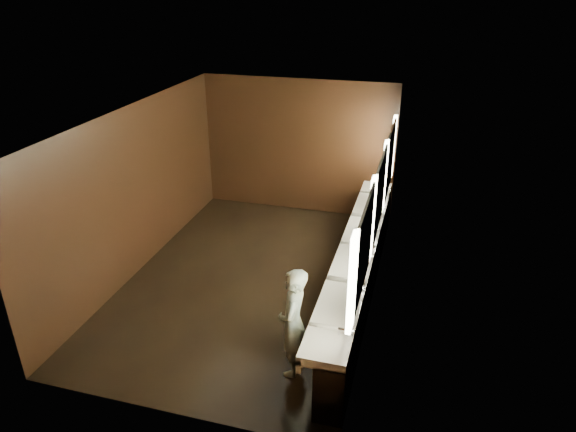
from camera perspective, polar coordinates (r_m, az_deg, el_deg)
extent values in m
plane|color=black|center=(8.71, -3.94, -7.03)|extent=(6.00, 6.00, 0.00)
cube|color=#2D2D2B|center=(7.59, -4.57, 11.12)|extent=(4.00, 6.00, 0.02)
cube|color=black|center=(10.74, 1.11, 7.70)|extent=(4.00, 0.02, 2.80)
cube|color=black|center=(5.69, -14.44, -10.54)|extent=(4.00, 0.02, 2.80)
cube|color=black|center=(8.88, -16.51, 2.76)|extent=(0.02, 6.00, 2.80)
cube|color=black|center=(7.66, 10.03, -0.22)|extent=(0.02, 6.00, 2.80)
cube|color=black|center=(8.15, 8.24, -6.40)|extent=(0.36, 5.40, 0.81)
cube|color=silver|center=(7.93, 7.76, -3.58)|extent=(0.55, 5.40, 0.12)
cube|color=silver|center=(8.00, 5.99, -3.86)|extent=(0.06, 5.40, 0.18)
cylinder|color=silver|center=(6.01, 6.47, -12.49)|extent=(0.18, 0.04, 0.04)
cylinder|color=silver|center=(6.72, 7.73, -8.00)|extent=(0.18, 0.04, 0.04)
cylinder|color=silver|center=(7.47, 8.73, -4.39)|extent=(0.18, 0.04, 0.04)
cylinder|color=silver|center=(8.24, 9.53, -1.44)|extent=(0.18, 0.04, 0.04)
cylinder|color=silver|center=(9.03, 10.20, 0.99)|extent=(0.18, 0.04, 0.04)
cylinder|color=silver|center=(9.84, 10.75, 3.02)|extent=(0.18, 0.04, 0.04)
cube|color=#FAF5CD|center=(5.40, 7.13, -7.46)|extent=(0.06, 0.22, 1.15)
cube|color=white|center=(6.08, 8.45, -3.51)|extent=(0.03, 1.32, 1.15)
cube|color=#FAF5CD|center=(6.79, 9.25, -0.34)|extent=(0.06, 0.23, 1.15)
cube|color=white|center=(7.52, 10.11, 2.20)|extent=(0.03, 1.32, 1.15)
cube|color=#FAF5CD|center=(8.26, 10.62, 4.31)|extent=(0.06, 0.23, 1.15)
cube|color=white|center=(9.01, 11.23, 6.05)|extent=(0.03, 1.32, 1.15)
cube|color=#FAF5CD|center=(9.77, 11.58, 7.54)|extent=(0.06, 0.22, 1.15)
imported|color=#8AB8CE|center=(6.49, 0.57, -11.75)|extent=(0.40, 0.57, 1.49)
cylinder|color=black|center=(7.08, 4.53, -12.74)|extent=(0.44, 0.44, 0.60)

